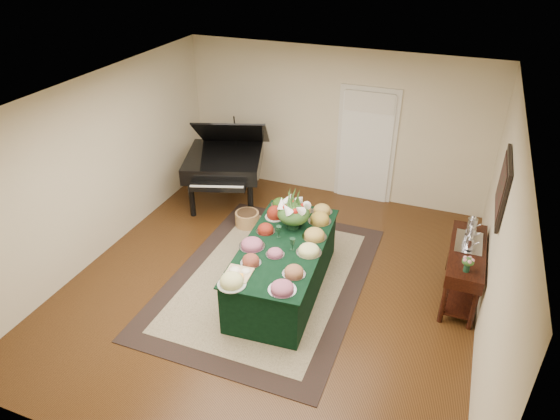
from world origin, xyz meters
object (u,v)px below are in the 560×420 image
at_px(grand_piano, 225,161).
at_px(floral_centerpiece, 294,210).
at_px(buffet_table, 283,267).
at_px(mahogany_sideboard, 466,260).

bearing_deg(grand_piano, floral_centerpiece, -39.80).
bearing_deg(buffet_table, floral_centerpiece, 93.47).
xyz_separation_m(buffet_table, floral_centerpiece, (-0.03, 0.46, 0.65)).
distance_m(floral_centerpiece, grand_piano, 2.42).
bearing_deg(buffet_table, mahogany_sideboard, 17.30).
bearing_deg(floral_centerpiece, grand_piano, 140.20).
distance_m(buffet_table, mahogany_sideboard, 2.42).
height_order(floral_centerpiece, grand_piano, grand_piano).
xyz_separation_m(floral_centerpiece, grand_piano, (-1.85, 1.54, -0.23)).
bearing_deg(mahogany_sideboard, buffet_table, -162.70).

